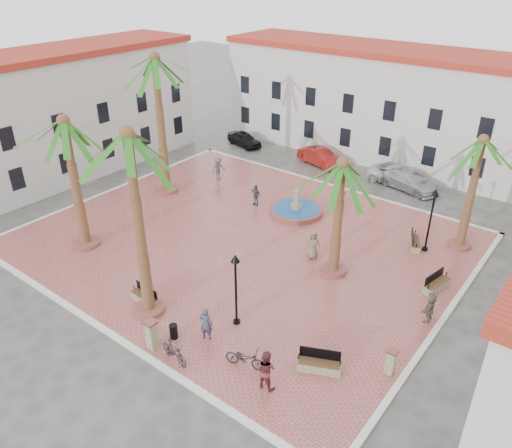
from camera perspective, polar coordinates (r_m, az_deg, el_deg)
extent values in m
plane|color=#56544F|center=(32.31, -1.40, -1.97)|extent=(120.00, 120.00, 0.00)
cube|color=#B45852|center=(32.27, -1.40, -1.86)|extent=(26.00, 22.00, 0.15)
cube|color=silver|center=(40.45, 8.47, 4.42)|extent=(26.30, 0.30, 0.16)
cube|color=silver|center=(26.25, -17.00, -11.43)|extent=(26.30, 0.30, 0.16)
cube|color=silver|center=(27.41, 20.59, -10.18)|extent=(0.30, 22.30, 0.16)
cube|color=silver|center=(40.86, -15.76, 3.87)|extent=(0.30, 22.30, 0.16)
cube|color=silver|center=(46.66, 14.58, 12.88)|extent=(30.00, 7.00, 9.00)
cube|color=#AE2E1E|center=(45.68, 15.33, 18.60)|extent=(30.40, 7.40, 0.50)
cube|color=black|center=(50.95, -1.22, 12.35)|extent=(1.00, 0.12, 1.60)
cube|color=black|center=(48.78, 2.29, 11.60)|extent=(1.00, 0.12, 1.60)
cube|color=black|center=(46.81, 6.08, 10.72)|extent=(1.00, 0.12, 1.60)
cube|color=black|center=(45.06, 10.16, 9.72)|extent=(1.00, 0.12, 1.60)
cube|color=black|center=(43.56, 14.52, 8.60)|extent=(1.00, 0.12, 1.60)
cube|color=black|center=(42.35, 19.14, 7.35)|extent=(1.00, 0.12, 1.60)
cube|color=black|center=(41.44, 23.95, 5.98)|extent=(1.00, 0.12, 1.60)
cube|color=black|center=(50.20, -1.26, 15.64)|extent=(1.00, 0.12, 1.60)
cube|color=black|center=(47.99, 2.36, 15.02)|extent=(1.00, 0.12, 1.60)
cube|color=black|center=(45.99, 6.28, 14.28)|extent=(1.00, 0.12, 1.60)
cube|color=black|center=(44.21, 10.50, 13.40)|extent=(1.00, 0.12, 1.60)
cube|color=black|center=(42.68, 15.02, 12.38)|extent=(1.00, 0.12, 1.60)
cube|color=black|center=(41.44, 19.80, 11.20)|extent=(1.00, 0.12, 1.60)
cube|color=black|center=(40.51, 24.79, 9.89)|extent=(1.00, 0.12, 1.60)
cube|color=black|center=(21.24, 25.53, -16.97)|extent=(0.12, 1.00, 1.60)
cube|color=black|center=(16.48, 24.35, -17.55)|extent=(0.12, 1.00, 1.60)
cube|color=silver|center=(44.08, -21.46, 11.27)|extent=(6.00, 24.00, 9.50)
cube|color=#AE2E1E|center=(43.02, -22.69, 17.60)|extent=(6.40, 24.40, 0.50)
cube|color=black|center=(39.71, -25.65, 4.68)|extent=(0.12, 1.00, 1.60)
cube|color=black|center=(41.44, -20.90, 6.58)|extent=(0.12, 1.00, 1.60)
cube|color=black|center=(43.46, -16.53, 8.28)|extent=(0.12, 1.00, 1.60)
cube|color=black|center=(45.75, -12.54, 9.78)|extent=(0.12, 1.00, 1.60)
cube|color=black|center=(48.26, -8.91, 11.09)|extent=(0.12, 1.00, 1.60)
cube|color=black|center=(38.74, -26.58, 8.72)|extent=(0.12, 1.00, 1.60)
cube|color=black|center=(40.50, -21.64, 10.50)|extent=(0.12, 1.00, 1.60)
cube|color=black|center=(42.58, -17.09, 12.06)|extent=(0.12, 1.00, 1.60)
cube|color=black|center=(44.91, -12.95, 13.40)|extent=(0.12, 1.00, 1.60)
cube|color=black|center=(47.47, -9.19, 14.54)|extent=(0.12, 1.00, 1.60)
cylinder|color=#9F4F44|center=(35.50, 4.62, 1.52)|extent=(3.75, 3.75, 0.36)
cylinder|color=#194C8C|center=(35.43, 4.63, 1.76)|extent=(3.30, 3.30, 0.05)
cylinder|color=gray|center=(35.42, 4.63, 1.78)|extent=(0.80, 0.80, 0.71)
cylinder|color=gray|center=(35.11, 4.68, 2.82)|extent=(0.54, 0.54, 1.07)
sphere|color=gray|center=(34.83, 4.72, 3.81)|extent=(0.39, 0.39, 0.39)
cylinder|color=#9F4F44|center=(39.36, -10.15, 3.90)|extent=(1.74, 1.74, 0.26)
cylinder|color=brown|center=(37.59, -10.81, 10.86)|extent=(0.57, 0.57, 9.77)
sphere|color=brown|center=(36.45, -11.54, 18.19)|extent=(0.76, 0.76, 0.76)
cylinder|color=#9F4F44|center=(33.37, -18.82, -2.04)|extent=(1.71, 1.71, 0.26)
cylinder|color=brown|center=(31.62, -19.95, 4.27)|extent=(0.55, 0.55, 7.80)
sphere|color=brown|center=(30.34, -21.17, 10.98)|extent=(0.75, 0.75, 0.75)
cylinder|color=#9F4F44|center=(26.65, -12.08, -9.46)|extent=(1.60, 1.60, 0.24)
cylinder|color=brown|center=(24.07, -13.21, -0.49)|extent=(0.52, 0.52, 9.27)
sphere|color=brown|center=(22.26, -14.54, 10.01)|extent=(0.70, 0.70, 0.70)
cylinder|color=#9F4F44|center=(29.34, 8.82, -5.21)|extent=(1.53, 1.53, 0.23)
cylinder|color=brown|center=(27.63, 9.33, 0.60)|extent=(0.50, 0.50, 6.50)
sphere|color=brown|center=(26.29, 9.88, 6.87)|extent=(0.67, 0.67, 0.67)
cylinder|color=#9F4F44|center=(33.97, 22.24, -2.17)|extent=(1.41, 1.41, 0.21)
cylinder|color=brown|center=(32.46, 23.37, 3.16)|extent=(0.46, 0.46, 6.80)
sphere|color=brown|center=(31.29, 24.56, 8.78)|extent=(0.62, 0.62, 0.62)
cube|color=gray|center=(27.26, -12.64, -8.37)|extent=(1.78, 0.64, 0.39)
cube|color=#56351E|center=(27.13, -12.69, -7.99)|extent=(1.68, 0.59, 0.06)
cube|color=black|center=(27.07, -12.38, -7.35)|extent=(1.65, 0.15, 0.49)
cylinder|color=black|center=(27.63, -13.76, -7.08)|extent=(0.05, 0.05, 0.29)
cylinder|color=black|center=(26.50, -11.62, -8.52)|extent=(0.05, 0.05, 0.29)
cube|color=gray|center=(23.04, 7.19, -15.86)|extent=(2.01, 1.36, 0.43)
cube|color=#56351E|center=(22.87, 7.23, -15.41)|extent=(1.88, 1.26, 0.06)
cube|color=black|center=(22.84, 7.34, -14.48)|extent=(1.68, 0.83, 0.54)
cylinder|color=black|center=(22.83, 4.89, -14.90)|extent=(0.05, 0.05, 0.32)
cylinder|color=black|center=(22.77, 9.62, -15.44)|extent=(0.05, 0.05, 0.32)
cube|color=gray|center=(29.27, 19.93, -6.67)|extent=(0.93, 1.95, 0.42)
cube|color=#56351E|center=(29.14, 20.01, -6.28)|extent=(0.86, 1.83, 0.06)
cube|color=black|center=(29.07, 19.72, -5.64)|extent=(0.40, 1.74, 0.52)
cylinder|color=black|center=(28.41, 19.12, -6.78)|extent=(0.05, 0.05, 0.31)
cylinder|color=black|center=(29.75, 20.93, -5.41)|extent=(0.05, 0.05, 0.31)
cube|color=gray|center=(32.90, 17.71, -2.17)|extent=(1.23, 1.83, 0.39)
cube|color=#56351E|center=(32.79, 17.77, -1.82)|extent=(1.15, 1.72, 0.06)
cube|color=black|center=(32.64, 17.46, -1.38)|extent=(0.75, 1.54, 0.49)
cylinder|color=black|center=(32.01, 17.87, -2.38)|extent=(0.05, 0.05, 0.30)
cylinder|color=black|center=(33.46, 17.73, -0.94)|extent=(0.05, 0.05, 0.30)
cylinder|color=black|center=(25.39, -2.23, -11.06)|extent=(0.36, 0.36, 0.16)
cylinder|color=black|center=(24.27, -2.31, -7.77)|extent=(0.12, 0.12, 3.57)
cone|color=black|center=(23.18, -2.40, -3.91)|extent=(0.44, 0.44, 0.40)
sphere|color=beige|center=(23.26, -2.39, -4.22)|extent=(0.24, 0.24, 0.24)
cylinder|color=black|center=(32.77, 18.74, -2.70)|extent=(0.37, 0.37, 0.16)
cylinder|color=black|center=(31.89, 19.25, 0.17)|extent=(0.12, 0.12, 3.70)
cone|color=black|center=(31.05, 19.84, 3.43)|extent=(0.45, 0.45, 0.41)
sphere|color=beige|center=(31.11, 19.79, 3.17)|extent=(0.25, 0.25, 0.25)
cube|color=gray|center=(24.13, -11.83, -12.34)|extent=(0.43, 0.43, 1.40)
cube|color=#9F4F44|center=(23.65, -12.01, -10.95)|extent=(0.54, 0.54, 0.11)
cube|color=gray|center=(35.92, 9.57, 2.46)|extent=(0.46, 0.46, 1.40)
cube|color=#9F4F44|center=(35.60, 9.67, 3.55)|extent=(0.58, 0.58, 0.11)
cube|color=gray|center=(23.26, 15.14, -15.02)|extent=(0.37, 0.37, 1.20)
cube|color=#9F4F44|center=(22.83, 15.35, -13.84)|extent=(0.46, 0.46, 0.09)
cylinder|color=black|center=(24.64, -9.40, -12.02)|extent=(0.39, 0.39, 0.77)
imported|color=#383B53|center=(24.11, -5.74, -11.26)|extent=(0.75, 0.62, 1.75)
imported|color=black|center=(22.86, -1.25, -15.06)|extent=(1.98, 1.16, 0.98)
imported|color=maroon|center=(21.71, 1.09, -16.28)|extent=(0.98, 0.80, 1.90)
imported|color=black|center=(23.38, -9.32, -14.22)|extent=(1.78, 0.70, 1.04)
imported|color=#796749|center=(30.06, 6.53, -2.34)|extent=(1.07, 0.95, 1.83)
imported|color=#394A5E|center=(36.34, -0.05, 3.36)|extent=(0.94, 0.43, 1.58)
imported|color=#515256|center=(40.64, -4.33, 6.36)|extent=(1.02, 1.39, 1.93)
imported|color=#635A4A|center=(26.51, 19.26, -8.93)|extent=(0.61, 1.56, 1.65)
imported|color=black|center=(48.68, -1.35, 9.68)|extent=(4.18, 2.41, 1.34)
imported|color=maroon|center=(44.31, 7.39, 7.58)|extent=(4.64, 2.45, 1.45)
imported|color=#ADACB5|center=(41.04, 17.03, 4.79)|extent=(5.33, 3.13, 1.45)
imported|color=silver|center=(42.06, 15.87, 5.43)|extent=(4.97, 2.74, 1.32)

